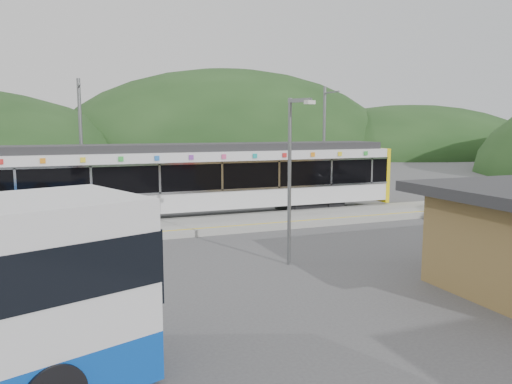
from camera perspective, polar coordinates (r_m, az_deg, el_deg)
name	(u,v)px	position (r m, az deg, el deg)	size (l,w,h in m)	color
ground	(275,240)	(20.50, 2.16, -5.52)	(120.00, 120.00, 0.00)	#4C4C4F
hills	(339,211)	(27.91, 9.50, -2.11)	(146.00, 149.00, 26.00)	#1E3D19
platform	(247,222)	(23.46, -1.06, -3.47)	(26.00, 3.20, 0.30)	#9E9E99
yellow_line	(257,224)	(22.24, 0.10, -3.67)	(26.00, 0.10, 0.01)	yellow
train	(204,177)	(25.33, -5.95, 1.69)	(20.44, 3.01, 3.74)	black
catenary_mast_west	(81,146)	(26.89, -19.34, 5.03)	(0.18, 1.80, 7.00)	slate
catenary_mast_east	(324,142)	(30.78, 7.81, 5.65)	(0.18, 1.80, 7.00)	slate
lamp_post	(291,167)	(16.36, 4.03, 2.91)	(0.46, 1.04, 5.54)	slate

